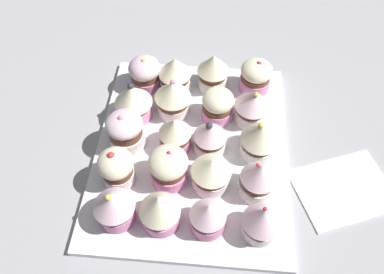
{
  "coord_description": "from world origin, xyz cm",
  "views": [
    {
      "loc": [
        3.0,
        -36.04,
        54.68
      ],
      "look_at": [
        0.0,
        0.0,
        4.2
      ],
      "focal_mm": 34.74,
      "sensor_mm": 36.0,
      "label": 1
    }
  ],
  "objects_px": {
    "cupcake_14": "(218,105)",
    "cupcake_19": "(256,76)",
    "cupcake_5": "(169,167)",
    "cupcake_11": "(260,140)",
    "cupcake_0": "(114,206)",
    "cupcake_2": "(208,216)",
    "cupcake_4": "(117,168)",
    "cupcake_18": "(213,71)",
    "cupcake_6": "(211,172)",
    "baking_tray": "(192,149)",
    "cupcake_15": "(252,106)",
    "cupcake_12": "(133,101)",
    "cupcake_1": "(160,209)",
    "cupcake_17": "(175,74)",
    "cupcake_3": "(262,221)",
    "cupcake_13": "(173,97)",
    "cupcake_7": "(258,179)",
    "cupcake_16": "(145,73)",
    "cupcake_9": "(175,134)",
    "cupcake_8": "(125,132)",
    "napkin": "(344,189)",
    "cupcake_10": "(210,138)"
  },
  "relations": [
    {
      "from": "cupcake_12",
      "to": "cupcake_13",
      "type": "height_order",
      "value": "cupcake_12"
    },
    {
      "from": "cupcake_2",
      "to": "cupcake_9",
      "type": "xyz_separation_m",
      "value": [
        -0.06,
        0.14,
        0.0
      ]
    },
    {
      "from": "cupcake_15",
      "to": "cupcake_6",
      "type": "bearing_deg",
      "value": -115.31
    },
    {
      "from": "cupcake_9",
      "to": "napkin",
      "type": "distance_m",
      "value": 0.29
    },
    {
      "from": "cupcake_4",
      "to": "cupcake_19",
      "type": "height_order",
      "value": "cupcake_4"
    },
    {
      "from": "napkin",
      "to": "cupcake_6",
      "type": "bearing_deg",
      "value": -176.92
    },
    {
      "from": "cupcake_8",
      "to": "napkin",
      "type": "bearing_deg",
      "value": -8.02
    },
    {
      "from": "cupcake_3",
      "to": "cupcake_17",
      "type": "xyz_separation_m",
      "value": [
        -0.16,
        0.28,
        0.0
      ]
    },
    {
      "from": "cupcake_5",
      "to": "cupcake_11",
      "type": "xyz_separation_m",
      "value": [
        0.14,
        0.06,
        0.0
      ]
    },
    {
      "from": "cupcake_7",
      "to": "napkin",
      "type": "xyz_separation_m",
      "value": [
        0.15,
        0.02,
        -0.05
      ]
    },
    {
      "from": "baking_tray",
      "to": "cupcake_11",
      "type": "distance_m",
      "value": 0.12
    },
    {
      "from": "cupcake_17",
      "to": "baking_tray",
      "type": "bearing_deg",
      "value": -72.41
    },
    {
      "from": "cupcake_6",
      "to": "cupcake_16",
      "type": "xyz_separation_m",
      "value": [
        -0.14,
        0.21,
        -0.0
      ]
    },
    {
      "from": "cupcake_11",
      "to": "cupcake_16",
      "type": "bearing_deg",
      "value": 146.0
    },
    {
      "from": "cupcake_15",
      "to": "cupcake_10",
      "type": "bearing_deg",
      "value": -133.92
    },
    {
      "from": "cupcake_7",
      "to": "napkin",
      "type": "height_order",
      "value": "cupcake_7"
    },
    {
      "from": "cupcake_6",
      "to": "cupcake_8",
      "type": "xyz_separation_m",
      "value": [
        -0.15,
        0.06,
        0.0
      ]
    },
    {
      "from": "cupcake_18",
      "to": "cupcake_6",
      "type": "bearing_deg",
      "value": -87.92
    },
    {
      "from": "cupcake_11",
      "to": "cupcake_14",
      "type": "height_order",
      "value": "cupcake_11"
    },
    {
      "from": "cupcake_17",
      "to": "napkin",
      "type": "height_order",
      "value": "cupcake_17"
    },
    {
      "from": "cupcake_6",
      "to": "cupcake_4",
      "type": "bearing_deg",
      "value": -177.71
    },
    {
      "from": "baking_tray",
      "to": "cupcake_3",
      "type": "distance_m",
      "value": 0.19
    },
    {
      "from": "cupcake_7",
      "to": "cupcake_14",
      "type": "xyz_separation_m",
      "value": [
        -0.07,
        0.15,
        -0.0
      ]
    },
    {
      "from": "cupcake_19",
      "to": "cupcake_8",
      "type": "bearing_deg",
      "value": -145.35
    },
    {
      "from": "cupcake_3",
      "to": "cupcake_11",
      "type": "relative_size",
      "value": 0.9
    },
    {
      "from": "cupcake_8",
      "to": "cupcake_10",
      "type": "bearing_deg",
      "value": 0.39
    },
    {
      "from": "cupcake_16",
      "to": "cupcake_9",
      "type": "bearing_deg",
      "value": -62.44
    },
    {
      "from": "cupcake_14",
      "to": "cupcake_19",
      "type": "xyz_separation_m",
      "value": [
        0.07,
        0.08,
        0.0
      ]
    },
    {
      "from": "cupcake_5",
      "to": "cupcake_18",
      "type": "distance_m",
      "value": 0.22
    },
    {
      "from": "baking_tray",
      "to": "cupcake_7",
      "type": "bearing_deg",
      "value": -34.78
    },
    {
      "from": "cupcake_0",
      "to": "cupcake_1",
      "type": "distance_m",
      "value": 0.07
    },
    {
      "from": "cupcake_13",
      "to": "cupcake_19",
      "type": "xyz_separation_m",
      "value": [
        0.15,
        0.07,
        -0.01
      ]
    },
    {
      "from": "cupcake_4",
      "to": "cupcake_14",
      "type": "relative_size",
      "value": 1.15
    },
    {
      "from": "cupcake_12",
      "to": "cupcake_18",
      "type": "relative_size",
      "value": 1.01
    },
    {
      "from": "cupcake_7",
      "to": "cupcake_5",
      "type": "bearing_deg",
      "value": 175.87
    },
    {
      "from": "baking_tray",
      "to": "cupcake_13",
      "type": "relative_size",
      "value": 5.19
    },
    {
      "from": "baking_tray",
      "to": "cupcake_6",
      "type": "bearing_deg",
      "value": -62.26
    },
    {
      "from": "cupcake_4",
      "to": "cupcake_18",
      "type": "distance_m",
      "value": 0.26
    },
    {
      "from": "cupcake_14",
      "to": "cupcake_6",
      "type": "bearing_deg",
      "value": -91.81
    },
    {
      "from": "cupcake_7",
      "to": "cupcake_17",
      "type": "bearing_deg",
      "value": 125.51
    },
    {
      "from": "cupcake_0",
      "to": "cupcake_7",
      "type": "distance_m",
      "value": 0.22
    },
    {
      "from": "cupcake_9",
      "to": "cupcake_18",
      "type": "xyz_separation_m",
      "value": [
        0.06,
        0.15,
        0.01
      ]
    },
    {
      "from": "cupcake_11",
      "to": "cupcake_2",
      "type": "bearing_deg",
      "value": -119.46
    },
    {
      "from": "cupcake_3",
      "to": "cupcake_4",
      "type": "bearing_deg",
      "value": 162.63
    },
    {
      "from": "cupcake_0",
      "to": "cupcake_2",
      "type": "relative_size",
      "value": 1.17
    },
    {
      "from": "cupcake_17",
      "to": "cupcake_8",
      "type": "bearing_deg",
      "value": -115.79
    },
    {
      "from": "cupcake_2",
      "to": "cupcake_15",
      "type": "xyz_separation_m",
      "value": [
        0.07,
        0.21,
        0.01
      ]
    },
    {
      "from": "baking_tray",
      "to": "cupcake_5",
      "type": "height_order",
      "value": "cupcake_5"
    },
    {
      "from": "cupcake_1",
      "to": "cupcake_19",
      "type": "bearing_deg",
      "value": 63.39
    },
    {
      "from": "baking_tray",
      "to": "cupcake_0",
      "type": "xyz_separation_m",
      "value": [
        -0.1,
        -0.14,
        0.04
      ]
    }
  ]
}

